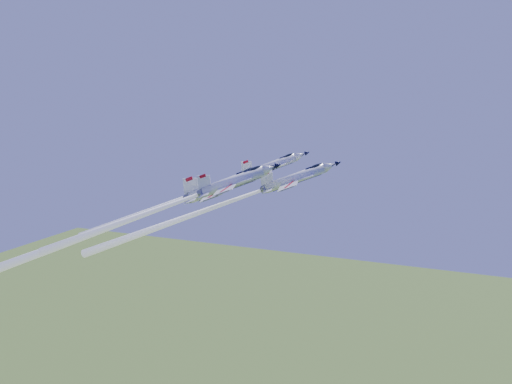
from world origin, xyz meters
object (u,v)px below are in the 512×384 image
at_px(jet_lead, 210,209).
at_px(jet_left, 194,194).
at_px(jet_right, 160,209).
at_px(jet_slot, 125,221).

distance_m(jet_lead, jet_left, 8.62).
height_order(jet_lead, jet_left, jet_left).
height_order(jet_lead, jet_right, jet_lead).
bearing_deg(jet_lead, jet_left, -142.87).
bearing_deg(jet_left, jet_slot, -48.78).
height_order(jet_right, jet_slot, jet_slot).
bearing_deg(jet_lead, jet_right, -30.99).
relative_size(jet_left, jet_right, 1.07).
bearing_deg(jet_right, jet_slot, -128.82).
xyz_separation_m(jet_lead, jet_right, (-3.75, -11.53, 1.90)).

